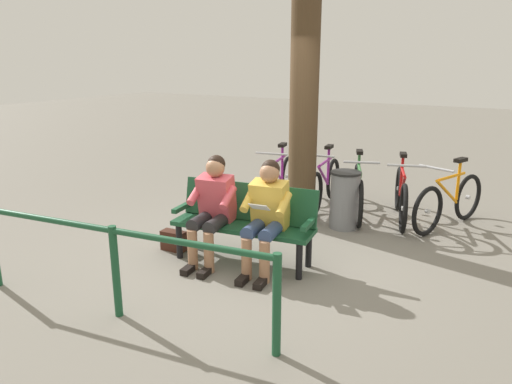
{
  "coord_description": "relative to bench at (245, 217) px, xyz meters",
  "views": [
    {
      "loc": [
        -2.63,
        4.39,
        2.24
      ],
      "look_at": [
        0.04,
        -0.2,
        0.75
      ],
      "focal_mm": 33.93,
      "sensor_mm": 36.0,
      "label": 1
    }
  ],
  "objects": [
    {
      "name": "tree_trunk",
      "position": [
        0.0,
        -1.49,
        1.01
      ],
      "size": [
        0.38,
        0.38,
        3.04
      ],
      "primitive_type": "cylinder",
      "color": "#4C3823",
      "rests_on": "ground"
    },
    {
      "name": "person_companion",
      "position": [
        0.3,
        0.2,
        0.16
      ],
      "size": [
        0.53,
        0.8,
        1.2
      ],
      "rotation": [
        0.0,
        0.0,
        0.13
      ],
      "color": "#D84C59",
      "rests_on": "ground"
    },
    {
      "name": "bicycle_red",
      "position": [
        -0.58,
        -2.18,
        -0.15
      ],
      "size": [
        0.71,
        1.59,
        0.94
      ],
      "rotation": [
        0.0,
        0.0,
        1.94
      ],
      "color": "black",
      "rests_on": "ground"
    },
    {
      "name": "bicycle_black",
      "position": [
        0.69,
        -2.13,
        -0.15
      ],
      "size": [
        0.51,
        1.66,
        0.94
      ],
      "rotation": [
        0.0,
        0.0,
        1.77
      ],
      "color": "black",
      "rests_on": "ground"
    },
    {
      "name": "handbag",
      "position": [
        0.89,
        0.2,
        -0.39
      ],
      "size": [
        0.31,
        0.16,
        0.24
      ],
      "primitive_type": "cube",
      "rotation": [
        0.0,
        0.0,
        0.06
      ],
      "color": "#3F1E14",
      "rests_on": "ground"
    },
    {
      "name": "bench",
      "position": [
        0.0,
        0.0,
        0.0
      ],
      "size": [
        1.65,
        0.68,
        0.87
      ],
      "rotation": [
        0.0,
        0.0,
        0.13
      ],
      "color": "#194C2D",
      "rests_on": "ground"
    },
    {
      "name": "litter_bin",
      "position": [
        -0.59,
        -1.59,
        -0.12
      ],
      "size": [
        0.41,
        0.41,
        0.78
      ],
      "color": "slate",
      "rests_on": "ground"
    },
    {
      "name": "bicycle_blue",
      "position": [
        -1.17,
        -2.29,
        -0.15
      ],
      "size": [
        0.64,
        1.62,
        0.94
      ],
      "rotation": [
        0.0,
        0.0,
        1.88
      ],
      "color": "black",
      "rests_on": "ground"
    },
    {
      "name": "person_reading",
      "position": [
        -0.34,
        0.12,
        0.16
      ],
      "size": [
        0.53,
        0.8,
        1.2
      ],
      "rotation": [
        0.0,
        0.0,
        0.13
      ],
      "color": "gold",
      "rests_on": "ground"
    },
    {
      "name": "bicycle_green",
      "position": [
        -1.8,
        -2.31,
        -0.15
      ],
      "size": [
        0.7,
        1.59,
        0.94
      ],
      "rotation": [
        0.0,
        0.0,
        1.21
      ],
      "color": "black",
      "rests_on": "ground"
    },
    {
      "name": "railing_fence",
      "position": [
        0.33,
        1.64,
        0.08
      ],
      "size": [
        3.06,
        0.44,
        0.85
      ],
      "rotation": [
        0.0,
        0.0,
        0.12
      ],
      "color": "#194C2D",
      "rests_on": "ground"
    },
    {
      "name": "bicycle_purple",
      "position": [
        0.01,
        -2.34,
        -0.15
      ],
      "size": [
        0.48,
        1.68,
        0.94
      ],
      "rotation": [
        0.0,
        0.0,
        1.69
      ],
      "color": "black",
      "rests_on": "ground"
    },
    {
      "name": "ground_plane",
      "position": [
        -0.06,
        -0.02,
        -0.51
      ],
      "size": [
        40.0,
        40.0,
        0.0
      ],
      "primitive_type": "plane",
      "color": "slate"
    }
  ]
}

